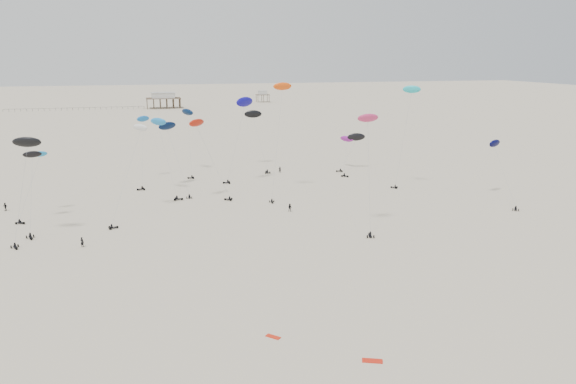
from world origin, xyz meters
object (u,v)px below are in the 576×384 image
object	(u,v)px
rig_0	(281,105)
spectator_0	(83,247)
pavilion_main	(163,101)
pavilion_small	(263,97)
rig_4	(346,147)
rig_9	(188,122)

from	to	relation	value
rig_0	spectator_0	xyz separation A→B (m)	(-42.83, -29.77, -20.87)
pavilion_main	pavilion_small	world-z (taller)	pavilion_main
pavilion_small	rig_4	bearing A→B (deg)	-96.91
rig_4	rig_9	xyz separation A→B (m)	(-43.64, 8.80, 7.33)
rig_4	spectator_0	world-z (taller)	rig_4
pavilion_main	rig_4	world-z (taller)	rig_4
pavilion_main	rig_0	distance (m)	234.95
rig_0	pavilion_small	bearing A→B (deg)	-96.60
pavilion_small	rig_0	size ratio (longest dim) A/B	0.33
pavilion_small	rig_0	distance (m)	269.89
pavilion_small	rig_0	world-z (taller)	rig_0
rig_0	pavilion_main	bearing A→B (deg)	-81.12
pavilion_main	rig_9	bearing A→B (deg)	-90.84
rig_0	rig_4	bearing A→B (deg)	-133.87
rig_0	spectator_0	world-z (taller)	rig_0
rig_4	pavilion_main	bearing A→B (deg)	-114.68
pavilion_main	spectator_0	size ratio (longest dim) A/B	10.10
pavilion_main	rig_9	size ratio (longest dim) A/B	1.10
pavilion_small	spectator_0	size ratio (longest dim) A/B	4.33
rig_0	spectator_0	bearing A→B (deg)	39.81
rig_0	spectator_0	size ratio (longest dim) A/B	12.97
pavilion_main	rig_0	bearing A→B (deg)	-86.13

